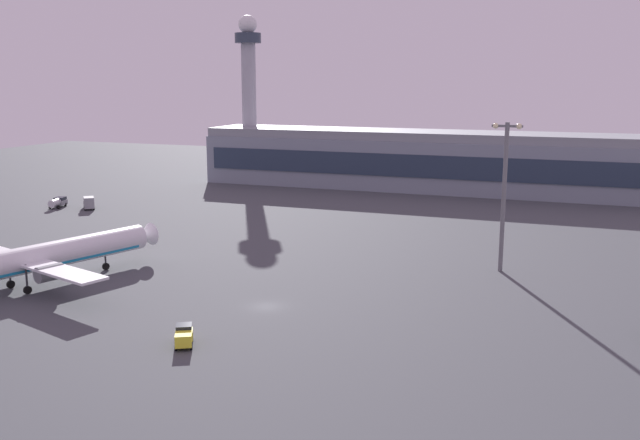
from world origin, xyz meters
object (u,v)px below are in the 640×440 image
object	(u,v)px
catering_truck	(89,203)
apron_light_central	(504,187)
baggage_tractor	(184,336)
airplane_near_gate	(30,260)
fuel_truck	(58,202)
control_tower	(249,87)

from	to	relation	value
catering_truck	apron_light_central	size ratio (longest dim) A/B	0.24
baggage_tractor	apron_light_central	size ratio (longest dim) A/B	0.19
airplane_near_gate	fuel_truck	bearing A→B (deg)	145.38
control_tower	apron_light_central	xyz separation A→B (m)	(86.65, -84.54, -14.48)
apron_light_central	catering_truck	bearing A→B (deg)	167.14
catering_truck	baggage_tractor	xyz separation A→B (m)	(68.66, -69.49, -0.40)
control_tower	catering_truck	world-z (taller)	control_tower
airplane_near_gate	baggage_tractor	size ratio (longest dim) A/B	9.46
control_tower	fuel_truck	size ratio (longest dim) A/B	7.52
baggage_tractor	apron_light_central	distance (m)	57.46
fuel_truck	apron_light_central	bearing A→B (deg)	-26.93
airplane_near_gate	apron_light_central	xyz separation A→B (m)	(64.54, 34.42, 9.58)
baggage_tractor	control_tower	bearing A→B (deg)	83.90
airplane_near_gate	fuel_truck	world-z (taller)	airplane_near_gate
control_tower	baggage_tractor	size ratio (longest dim) A/B	10.91
airplane_near_gate	apron_light_central	size ratio (longest dim) A/B	1.79
fuel_truck	catering_truck	world-z (taller)	catering_truck
fuel_truck	apron_light_central	xyz separation A→B (m)	(107.93, -21.66, 12.51)
control_tower	apron_light_central	distance (m)	121.92
airplane_near_gate	apron_light_central	bearing A→B (deg)	45.72
catering_truck	control_tower	bearing A→B (deg)	37.49
control_tower	airplane_near_gate	xyz separation A→B (m)	(22.10, -118.95, -24.05)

